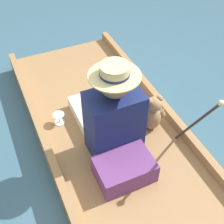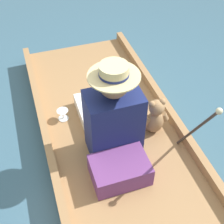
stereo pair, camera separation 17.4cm
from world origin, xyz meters
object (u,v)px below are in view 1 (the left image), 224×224
seated_person (110,115)px  walking_cane (200,119)px  teddy_bear (153,114)px  wine_glass (59,117)px

seated_person → walking_cane: seated_person is taller
teddy_bear → wine_glass: (-0.70, 0.38, -0.10)m
teddy_bear → wine_glass: bearing=151.6°
walking_cane → teddy_bear: bearing=109.0°
wine_glass → walking_cane: walking_cane is taller
wine_glass → walking_cane: (0.83, -0.77, 0.34)m
wine_glass → walking_cane: 1.18m
wine_glass → walking_cane: size_ratio=0.14×
walking_cane → seated_person: bearing=142.2°
seated_person → teddy_bear: bearing=-3.6°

